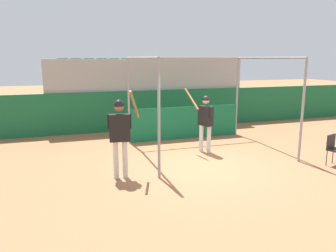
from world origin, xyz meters
The scene contains 7 objects.
ground_plane centered at (0.00, 0.00, 0.00)m, with size 60.00×60.00×0.00m, color #9E6642.
outfield_wall centered at (0.00, 5.08, 0.79)m, with size 24.00×0.12×1.58m.
bleacher_section centered at (0.00, 6.34, 1.43)m, with size 8.15×2.40×2.86m.
batting_cage centered at (0.73, 2.48, 1.20)m, with size 4.18×3.59×2.90m.
player_batter centered at (0.66, 1.30, 1.07)m, with size 0.67×0.87×1.95m.
player_waiting centered at (-2.21, -0.14, 1.18)m, with size 0.81×0.47×2.15m.
folding_chair centered at (3.43, -0.98, 0.52)m, with size 0.51×0.51×0.84m.
Camera 1 is at (-3.50, -7.67, 2.85)m, focal length 35.00 mm.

